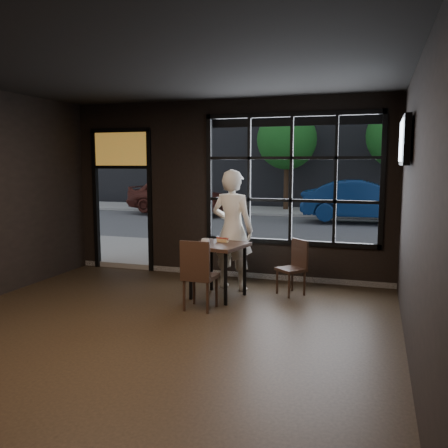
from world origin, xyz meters
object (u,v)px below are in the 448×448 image
(chair_near, at_px, (200,274))
(navy_car, at_px, (364,200))
(man, at_px, (232,230))
(cafe_table, at_px, (218,270))

(chair_near, relative_size, navy_car, 0.24)
(chair_near, height_order, man, man)
(chair_near, distance_m, navy_car, 10.87)
(man, bearing_deg, cafe_table, 93.71)
(man, height_order, navy_car, man)
(cafe_table, bearing_deg, chair_near, -82.85)
(cafe_table, height_order, navy_car, navy_car)
(cafe_table, relative_size, navy_car, 0.20)
(cafe_table, relative_size, chair_near, 0.84)
(cafe_table, xyz_separation_m, man, (0.06, 0.57, 0.56))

